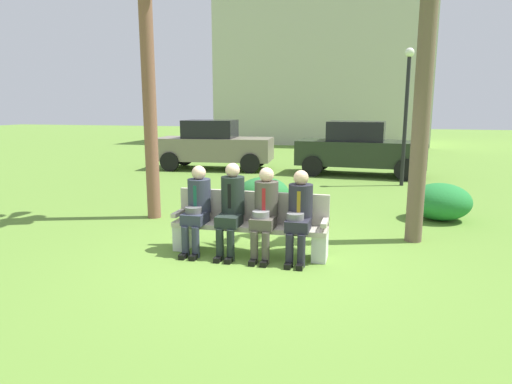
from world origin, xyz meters
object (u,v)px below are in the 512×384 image
Objects in this scene: seated_man_centerright at (265,208)px; seated_man_rightmost at (299,211)px; seated_man_centerleft at (231,204)px; building_backdrop at (324,67)px; seated_man_leftmost at (197,205)px; shrub_mid_lawn at (441,202)px; shrub_near_bench at (264,193)px; street_lamp at (406,103)px; park_bench at (250,224)px; palm_tree_tall at (429,3)px; parked_car_far at (359,148)px; parked_car_near at (214,145)px.

seated_man_rightmost is at bearing -0.27° from seated_man_centerright.
seated_man_centerleft is 0.11× the size of building_backdrop.
seated_man_leftmost is 4.79m from shrub_mid_lawn.
seated_man_centerleft reaches higher than shrub_near_bench.
shrub_mid_lawn is at bearing 37.86° from seated_man_leftmost.
seated_man_leftmost is 1.01× the size of seated_man_rightmost.
seated_man_leftmost is 1.03m from seated_man_centerright.
shrub_mid_lawn is 0.31× the size of street_lamp.
shrub_near_bench is (-0.48, 2.81, -0.10)m from park_bench.
seated_man_rightmost is 0.25× the size of palm_tree_tall.
palm_tree_tall is at bearing -28.85° from shrub_near_bench.
seated_man_centerleft is 7.37m from street_lamp.
palm_tree_tall is at bearing -79.67° from building_backdrop.
building_backdrop is (-1.60, 21.85, 3.78)m from seated_man_centerright.
street_lamp reaches higher than parked_car_far.
seated_man_centerright is 0.49m from seated_man_rightmost.
building_backdrop is at bearing 91.49° from seated_man_leftmost.
seated_man_leftmost is 1.18× the size of shrub_near_bench.
shrub_near_bench is at bearing -60.73° from parked_car_near.
palm_tree_tall is 5.50m from street_lamp.
building_backdrop reaches higher than seated_man_centerleft.
seated_man_rightmost is (0.74, -0.14, 0.27)m from park_bench.
seated_man_rightmost is 3.62m from palm_tree_tall.
seated_man_centerright is 0.32× the size of parked_car_far.
seated_man_centerright is (0.50, -0.01, -0.03)m from seated_man_centerleft.
parked_car_far is (1.30, 8.22, 0.40)m from park_bench.
building_backdrop is at bearing 93.54° from park_bench.
building_backdrop reaches higher than street_lamp.
seated_man_leftmost is at bearing -179.95° from seated_man_centerright.
building_backdrop reaches higher than palm_tree_tall.
park_bench is 1.77× the size of seated_man_centerright.
street_lamp is (2.99, 3.74, 1.88)m from shrub_near_bench.
building_backdrop is (-0.57, 21.85, 3.78)m from seated_man_leftmost.
seated_man_centerright is at bearing -85.82° from building_backdrop.
shrub_mid_lawn is 4.22m from street_lamp.
seated_man_centerright is at bearing -28.39° from park_bench.
building_backdrop reaches higher than park_bench.
palm_tree_tall reaches higher than shrub_mid_lawn.
shrub_near_bench is 0.96× the size of shrub_mid_lawn.
park_bench is at bearing -99.01° from parked_car_far.
park_bench is 9.09m from parked_car_near.
shrub_near_bench is at bearing 151.15° from palm_tree_tall.
shrub_mid_lawn is (3.25, 2.92, -0.39)m from seated_man_centerleft.
shrub_near_bench is at bearing 103.93° from seated_man_centerright.
parked_car_far is at bearing -78.90° from building_backdrop.
building_backdrop reaches higher than seated_man_leftmost.
seated_man_leftmost is (-0.77, -0.14, 0.28)m from park_bench.
parked_car_far is at bearing 86.17° from seated_man_rightmost.
seated_man_rightmost is 22.28m from building_backdrop.
building_backdrop is (-1.34, 21.71, 4.06)m from park_bench.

